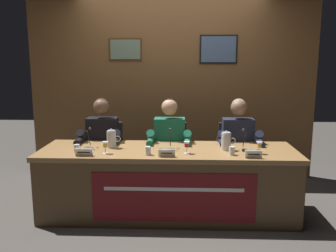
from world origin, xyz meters
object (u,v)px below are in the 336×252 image
at_px(panelist_left, 101,142).
at_px(water_cup_center, 148,151).
at_px(nameplate_left, 84,152).
at_px(chair_center, 170,160).
at_px(microphone_left, 88,142).
at_px(chair_right, 235,161).
at_px(conference_table, 168,173).
at_px(juice_glass_left, 105,145).
at_px(water_cup_right, 232,151).
at_px(water_pitcher_right_side, 226,141).
at_px(juice_glass_right, 259,145).
at_px(panelist_center, 169,142).
at_px(chair_left, 106,160).
at_px(microphone_right, 244,143).
at_px(juice_glass_center, 187,145).
at_px(nameplate_right, 253,154).
at_px(panelist_right, 238,143).
at_px(water_cup_left, 77,149).
at_px(microphone_center, 170,143).
at_px(nameplate_center, 167,153).

bearing_deg(panelist_left, water_cup_center, -46.06).
height_order(nameplate_left, chair_center, chair_center).
height_order(microphone_left, chair_right, microphone_left).
xyz_separation_m(conference_table, juice_glass_left, (-0.63, -0.11, 0.32)).
relative_size(water_cup_right, water_pitcher_right_side, 0.40).
bearing_deg(juice_glass_right, water_cup_right, -168.17).
bearing_deg(water_cup_right, panelist_center, 136.67).
xyz_separation_m(chair_left, microphone_right, (1.61, -0.61, 0.37)).
bearing_deg(juice_glass_center, chair_right, 51.57).
xyz_separation_m(microphone_left, juice_glass_right, (1.78, -0.15, 0.01)).
relative_size(panelist_left, water_cup_center, 14.29).
distance_m(chair_right, nameplate_right, 0.97).
height_order(panelist_center, water_cup_center, panelist_center).
xyz_separation_m(juice_glass_center, microphone_right, (0.61, 0.16, -0.01)).
xyz_separation_m(panelist_right, water_cup_right, (-0.16, -0.61, 0.06)).
xyz_separation_m(chair_right, panelist_right, (0.00, -0.20, 0.28)).
bearing_deg(water_pitcher_right_side, panelist_center, 146.19).
bearing_deg(panelist_right, water_cup_right, -104.58).
bearing_deg(panelist_left, panelist_center, 0.00).
distance_m(nameplate_left, juice_glass_right, 1.75).
bearing_deg(chair_right, microphone_right, -90.30).
xyz_separation_m(chair_center, panelist_center, (0.00, -0.20, 0.28)).
height_order(water_cup_left, microphone_center, microphone_center).
height_order(nameplate_left, microphone_left, microphone_left).
distance_m(nameplate_center, water_cup_right, 0.65).
xyz_separation_m(chair_center, panelist_right, (0.81, -0.20, 0.28)).
relative_size(water_cup_left, microphone_center, 0.39).
xyz_separation_m(nameplate_left, water_cup_center, (0.63, 0.07, -0.00)).
distance_m(nameplate_right, water_cup_right, 0.22).
bearing_deg(nameplate_left, chair_left, 89.19).
bearing_deg(nameplate_center, microphone_right, 19.84).
bearing_deg(water_cup_right, chair_left, 150.89).
height_order(nameplate_left, panelist_center, panelist_center).
bearing_deg(panelist_center, chair_center, 90.00).
bearing_deg(microphone_left, water_cup_left, -112.95).
xyz_separation_m(panelist_left, panelist_right, (1.61, 0.00, 0.00)).
bearing_deg(juice_glass_left, microphone_left, 137.70).
bearing_deg(juice_glass_left, chair_center, 52.15).
height_order(nameplate_left, juice_glass_center, juice_glass_center).
distance_m(nameplate_center, juice_glass_center, 0.24).
bearing_deg(water_cup_center, juice_glass_left, 176.00).
relative_size(panelist_center, microphone_center, 5.62).
height_order(microphone_left, juice_glass_center, microphone_left).
distance_m(chair_left, juice_glass_center, 1.32).
bearing_deg(juice_glass_right, panelist_left, 162.35).
bearing_deg(nameplate_left, water_cup_right, 3.68).
distance_m(chair_left, microphone_left, 0.71).
distance_m(microphone_left, juice_glass_center, 1.06).
bearing_deg(panelist_left, juice_glass_right, -17.65).
bearing_deg(nameplate_center, nameplate_left, -179.77).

